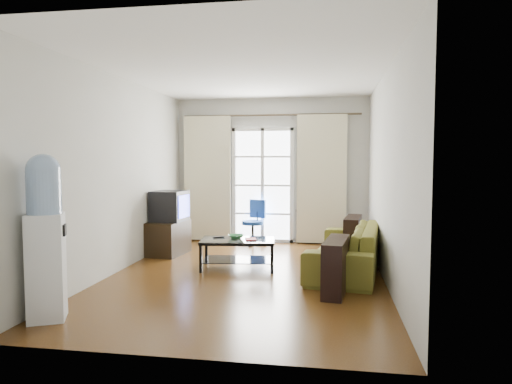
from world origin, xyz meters
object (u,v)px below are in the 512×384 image
at_px(sofa, 346,248).
at_px(tv_stand, 168,238).
at_px(crt_tv, 168,206).
at_px(water_cooler, 45,234).
at_px(task_chair, 253,231).
at_px(coffee_table, 238,250).

relative_size(sofa, tv_stand, 3.05).
xyz_separation_m(crt_tv, water_cooler, (-0.08, -3.18, 0.05)).
bearing_deg(task_chair, tv_stand, -117.55).
xyz_separation_m(tv_stand, water_cooler, (-0.08, -3.14, 0.57)).
bearing_deg(water_cooler, task_chair, 47.84).
bearing_deg(crt_tv, water_cooler, -86.20).
relative_size(coffee_table, water_cooler, 0.69).
bearing_deg(sofa, crt_tv, -96.28).
bearing_deg(task_chair, coffee_table, -66.53).
bearing_deg(coffee_table, tv_stand, 149.19).
bearing_deg(tv_stand, coffee_table, -23.74).
relative_size(sofa, coffee_table, 2.07).
height_order(coffee_table, task_chair, task_chair).
xyz_separation_m(sofa, coffee_table, (-1.52, -0.12, -0.05)).
xyz_separation_m(sofa, water_cooler, (-2.93, -2.46, 0.52)).
relative_size(crt_tv, water_cooler, 0.36).
distance_m(sofa, coffee_table, 1.52).
relative_size(task_chair, water_cooler, 0.51).
bearing_deg(coffee_table, water_cooler, -120.97).
bearing_deg(crt_tv, sofa, -8.95).
bearing_deg(tv_stand, sofa, -6.32).
xyz_separation_m(coffee_table, crt_tv, (-1.33, 0.83, 0.52)).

